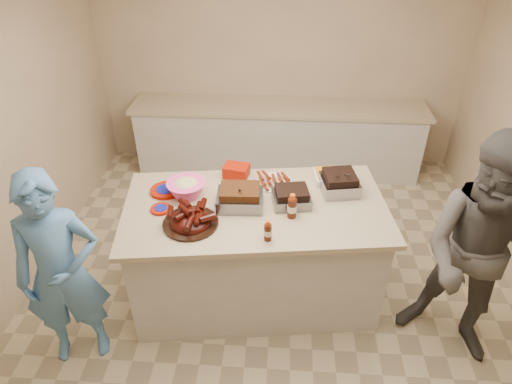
# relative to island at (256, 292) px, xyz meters

# --- Properties ---
(room) EXTENTS (4.50, 5.00, 2.70)m
(room) POSITION_rel_island_xyz_m (0.14, 0.00, 0.00)
(room) COLOR tan
(room) RESTS_ON ground
(back_counter) EXTENTS (3.60, 0.64, 0.90)m
(back_counter) POSITION_rel_island_xyz_m (0.14, 2.20, 0.45)
(back_counter) COLOR #BCB7AE
(back_counter) RESTS_ON ground
(island) EXTENTS (2.25, 1.38, 1.00)m
(island) POSITION_rel_island_xyz_m (0.00, 0.00, 0.00)
(island) COLOR #BCB7AE
(island) RESTS_ON ground
(rib_platter) EXTENTS (0.44, 0.44, 0.17)m
(rib_platter) POSITION_rel_island_xyz_m (-0.48, -0.27, 1.00)
(rib_platter) COLOR #380A05
(rib_platter) RESTS_ON island
(pulled_pork_tray) EXTENTS (0.38, 0.29, 0.11)m
(pulled_pork_tray) POSITION_rel_island_xyz_m (-0.12, -0.01, 1.00)
(pulled_pork_tray) COLOR #47230F
(pulled_pork_tray) RESTS_ON island
(brisket_tray) EXTENTS (0.33, 0.29, 0.09)m
(brisket_tray) POSITION_rel_island_xyz_m (0.29, 0.05, 1.00)
(brisket_tray) COLOR black
(brisket_tray) RESTS_ON island
(roasting_pan) EXTENTS (0.34, 0.34, 0.12)m
(roasting_pan) POSITION_rel_island_xyz_m (0.68, 0.25, 1.00)
(roasting_pan) COLOR gray
(roasting_pan) RESTS_ON island
(coleslaw_bowl) EXTENTS (0.36, 0.36, 0.22)m
(coleslaw_bowl) POSITION_rel_island_xyz_m (-0.58, 0.11, 1.00)
(coleslaw_bowl) COLOR #FD4B98
(coleslaw_bowl) RESTS_ON island
(sausage_plate) EXTENTS (0.42, 0.42, 0.05)m
(sausage_plate) POSITION_rel_island_xyz_m (0.14, 0.33, 1.00)
(sausage_plate) COLOR silver
(sausage_plate) RESTS_ON island
(mac_cheese_dish) EXTENTS (0.35, 0.27, 0.09)m
(mac_cheese_dish) POSITION_rel_island_xyz_m (0.65, 0.42, 1.00)
(mac_cheese_dish) COLOR orange
(mac_cheese_dish) RESTS_ON island
(bbq_bottle_a) EXTENTS (0.06, 0.06, 0.17)m
(bbq_bottle_a) POSITION_rel_island_xyz_m (0.11, -0.41, 1.00)
(bbq_bottle_a) COLOR #3D150A
(bbq_bottle_a) RESTS_ON island
(bbq_bottle_b) EXTENTS (0.08, 0.08, 0.21)m
(bbq_bottle_b) POSITION_rel_island_xyz_m (0.29, -0.13, 1.00)
(bbq_bottle_b) COLOR #3D150A
(bbq_bottle_b) RESTS_ON island
(mustard_bottle) EXTENTS (0.05, 0.05, 0.13)m
(mustard_bottle) POSITION_rel_island_xyz_m (-0.25, 0.04, 1.00)
(mustard_bottle) COLOR #FFE303
(mustard_bottle) RESTS_ON island
(sauce_bowl) EXTENTS (0.15, 0.06, 0.14)m
(sauce_bowl) POSITION_rel_island_xyz_m (-0.11, 0.13, 1.00)
(sauce_bowl) COLOR silver
(sauce_bowl) RESTS_ON island
(plate_stack_large) EXTENTS (0.28, 0.28, 0.03)m
(plate_stack_large) POSITION_rel_island_xyz_m (-0.77, 0.15, 1.00)
(plate_stack_large) COLOR #931202
(plate_stack_large) RESTS_ON island
(plate_stack_small) EXTENTS (0.18, 0.18, 0.02)m
(plate_stack_small) POSITION_rel_island_xyz_m (-0.75, -0.11, 1.00)
(plate_stack_small) COLOR #931202
(plate_stack_small) RESTS_ON island
(plastic_cup) EXTENTS (0.11, 0.11, 0.10)m
(plastic_cup) POSITION_rel_island_xyz_m (-0.69, 0.22, 1.00)
(plastic_cup) COLOR #92581C
(plastic_cup) RESTS_ON island
(basket_stack) EXTENTS (0.24, 0.20, 0.11)m
(basket_stack) POSITION_rel_island_xyz_m (-0.20, 0.43, 1.00)
(basket_stack) COLOR #931202
(basket_stack) RESTS_ON island
(guest_blue) EXTENTS (1.08, 1.79, 0.40)m
(guest_blue) POSITION_rel_island_xyz_m (-1.35, -0.69, 0.00)
(guest_blue) COLOR #4F84BD
(guest_blue) RESTS_ON ground
(guest_gray) EXTENTS (1.75, 2.13, 0.73)m
(guest_gray) POSITION_rel_island_xyz_m (1.65, -0.45, 0.00)
(guest_gray) COLOR #524F4B
(guest_gray) RESTS_ON ground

